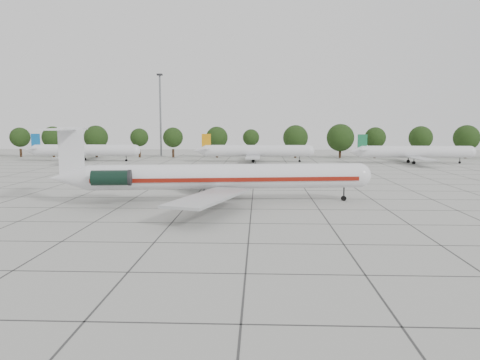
{
  "coord_description": "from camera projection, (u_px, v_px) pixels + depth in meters",
  "views": [
    {
      "loc": [
        0.86,
        -54.43,
        10.02
      ],
      "look_at": [
        -1.33,
        -0.23,
        3.5
      ],
      "focal_mm": 35.0,
      "sensor_mm": 36.0,
      "label": 1
    }
  ],
  "objects": [
    {
      "name": "bg_airliner_d",
      "position": [
        415.0,
        152.0,
        118.69
      ],
      "size": [
        28.24,
        27.2,
        7.4
      ],
      "color": "silver",
      "rests_on": "ground"
    },
    {
      "name": "bg_airliner_b",
      "position": [
        84.0,
        150.0,
        125.96
      ],
      "size": [
        28.24,
        27.2,
        7.4
      ],
      "color": "silver",
      "rests_on": "ground"
    },
    {
      "name": "main_airliner",
      "position": [
        209.0,
        176.0,
        59.36
      ],
      "size": [
        40.8,
        31.92,
        9.59
      ],
      "rotation": [
        0.0,
        0.0,
        0.12
      ],
      "color": "silver",
      "rests_on": "ground"
    },
    {
      "name": "ground",
      "position": [
        251.0,
        209.0,
        55.23
      ],
      "size": [
        260.0,
        260.0,
        0.0
      ],
      "primitive_type": "plane",
      "color": "#ABABA3",
      "rests_on": "ground"
    },
    {
      "name": "apron_joints",
      "position": [
        253.0,
        191.0,
        70.11
      ],
      "size": [
        170.0,
        170.0,
        0.02
      ],
      "primitive_type": "cube",
      "color": "#383838",
      "rests_on": "ground"
    },
    {
      "name": "bg_airliner_c",
      "position": [
        256.0,
        151.0,
        123.24
      ],
      "size": [
        28.24,
        27.2,
        7.4
      ],
      "color": "silver",
      "rests_on": "ground"
    },
    {
      "name": "floodlight_mast",
      "position": [
        160.0,
        110.0,
        145.99
      ],
      "size": [
        1.6,
        1.6,
        25.45
      ],
      "color": "slate",
      "rests_on": "ground"
    },
    {
      "name": "tree_line",
      "position": [
        217.0,
        138.0,
        139.31
      ],
      "size": [
        249.86,
        8.44,
        10.22
      ],
      "color": "#332114",
      "rests_on": "ground"
    }
  ]
}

